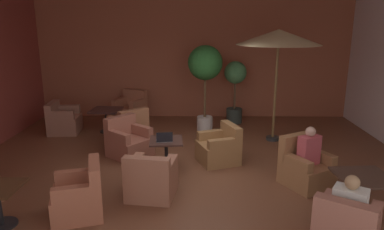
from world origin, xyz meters
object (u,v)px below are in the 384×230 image
armchair_mid_center_east (80,196)px  patron_by_window (350,202)px  armchair_front_right_south (129,130)px  patio_umbrella_tall_red (279,38)px  potted_tree_left_corner (205,68)px  armchair_front_right_north (131,110)px  cafe_table_rear_right (363,184)px  armchair_front_right_east (63,121)px  armchair_front_left_east (220,148)px  armchair_front_left_north (151,179)px  iced_drink_cup (163,136)px  armchair_rear_right_south (305,168)px  cafe_table_front_left (166,147)px  armchair_front_left_south (128,142)px  patron_blue_shirt (309,148)px  open_laptop (164,139)px  cafe_table_front_right (106,114)px  potted_tree_mid_left (235,84)px  armchair_rear_right_north (346,230)px

armchair_mid_center_east → patron_by_window: 3.76m
armchair_front_right_south → patio_umbrella_tall_red: patio_umbrella_tall_red is taller
potted_tree_left_corner → patron_by_window: (1.70, -5.17, -1.00)m
armchair_front_right_north → armchair_mid_center_east: (0.18, -5.22, -0.03)m
armchair_front_right_south → cafe_table_rear_right: armchair_front_right_south is taller
armchair_front_right_east → potted_tree_left_corner: potted_tree_left_corner is taller
patio_umbrella_tall_red → armchair_front_left_east: bearing=-134.2°
armchair_front_left_north → iced_drink_cup: armchair_front_left_north is taller
armchair_front_left_north → armchair_front_right_east: bearing=128.1°
armchair_mid_center_east → armchair_rear_right_south: (3.68, 1.11, 0.01)m
cafe_table_front_left → armchair_front_left_south: armchair_front_left_south is taller
armchair_front_left_north → patron_blue_shirt: bearing=9.1°
cafe_table_rear_right → patron_blue_shirt: patron_blue_shirt is taller
armchair_front_left_north → open_laptop: (0.13, 1.03, 0.36)m
armchair_front_left_north → armchair_front_right_north: bearing=104.3°
cafe_table_front_right → patron_blue_shirt: patron_blue_shirt is taller
patron_blue_shirt → iced_drink_cup: 2.73m
armchair_mid_center_east → patron_blue_shirt: 3.87m
armchair_front_left_east → cafe_table_front_left: bearing=-160.0°
cafe_table_rear_right → patron_by_window: size_ratio=1.33×
armchair_front_right_north → armchair_front_right_south: (0.29, -1.87, -0.02)m
potted_tree_mid_left → patron_blue_shirt: 4.19m
armchair_rear_right_north → patio_umbrella_tall_red: 4.91m
armchair_front_left_east → cafe_table_front_right: (-2.85, 2.05, 0.18)m
potted_tree_left_corner → armchair_front_left_east: bearing=-83.3°
armchair_front_left_north → potted_tree_mid_left: size_ratio=0.51×
armchair_front_left_east → armchair_front_left_south: size_ratio=0.89×
armchair_rear_right_north → armchair_front_right_north: bearing=122.2°
armchair_mid_center_east → iced_drink_cup: bearing=59.3°
armchair_front_right_east → armchair_rear_right_north: 7.29m
armchair_front_left_south → armchair_front_right_east: size_ratio=1.31×
cafe_table_front_left → cafe_table_rear_right: size_ratio=0.82×
armchair_front_left_north → armchair_front_left_east: bearing=51.1°
armchair_rear_right_south → iced_drink_cup: size_ratio=9.20×
armchair_mid_center_east → armchair_rear_right_south: armchair_rear_right_south is taller
cafe_table_rear_right → patron_blue_shirt: 1.11m
patron_by_window → iced_drink_cup: patron_by_window is taller
armchair_front_right_north → iced_drink_cup: (1.26, -3.41, 0.33)m
patron_blue_shirt → potted_tree_mid_left: bearing=102.3°
armchair_rear_right_south → armchair_front_left_east: bearing=144.5°
armchair_front_right_north → armchair_mid_center_east: armchair_front_right_north is taller
cafe_table_front_left → patron_by_window: patron_by_window is taller
cafe_table_rear_right → iced_drink_cup: bearing=152.0°
armchair_front_left_south → patio_umbrella_tall_red: bearing=18.1°
cafe_table_front_right → armchair_rear_right_north: armchair_rear_right_north is taller
armchair_rear_right_north → armchair_front_left_north: bearing=151.2°
cafe_table_rear_right → open_laptop: open_laptop is taller
potted_tree_mid_left → iced_drink_cup: size_ratio=16.01×
armchair_front_left_south → potted_tree_left_corner: bearing=48.2°
cafe_table_front_right → armchair_rear_right_north: bearing=-49.7°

